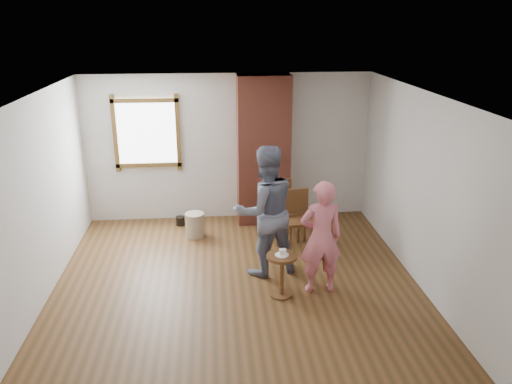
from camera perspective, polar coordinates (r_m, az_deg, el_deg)
ground at (r=6.83m, az=-2.08°, el=-11.49°), size 5.50×5.50×0.00m
room_shell at (r=6.67m, az=-3.05°, el=4.68°), size 5.04×5.52×2.62m
brick_chimney at (r=8.68m, az=0.85°, el=4.74°), size 0.90×0.50×2.60m
stoneware_crock at (r=8.43m, az=-7.00°, el=-3.75°), size 0.34×0.34×0.41m
dark_pot at (r=8.95m, az=-8.64°, el=-3.28°), size 0.16×0.16×0.16m
dining_chair_left at (r=8.18m, az=2.91°, el=-1.74°), size 0.58×0.58×0.98m
dining_chair_right at (r=7.94m, az=4.68°, el=-2.72°), size 0.48×0.48×0.93m
side_table at (r=6.58m, az=2.94°, el=-8.74°), size 0.40×0.40×0.60m
cake_plate at (r=6.49m, az=2.97°, el=-7.18°), size 0.18×0.18×0.01m
cake_slice at (r=6.47m, az=3.06°, el=-6.90°), size 0.08×0.07×0.06m
man at (r=6.96m, az=1.05°, el=-2.19°), size 1.08×0.94×1.88m
person_pink at (r=6.59m, az=7.43°, el=-5.17°), size 0.59×0.40×1.56m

